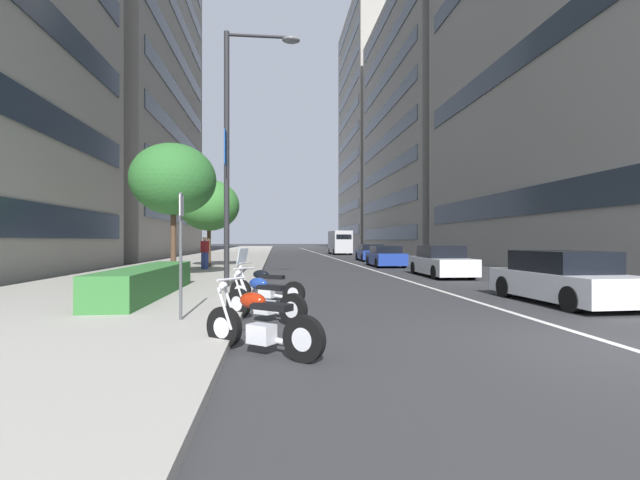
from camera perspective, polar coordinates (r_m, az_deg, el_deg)
The scene contains 19 objects.
ground_plane at distance 8.38m, azimuth 35.69°, elevation -11.57°, with size 400.00×400.00×0.00m, color #303033.
sidewalk_right_plaza at distance 36.50m, azimuth -13.53°, elevation -2.55°, with size 160.00×8.30×0.15m, color #A39E93.
lane_centre_stripe at distance 41.54m, azimuth 1.66°, elevation -2.35°, with size 110.00×0.16×0.01m, color silver.
motorcycle_under_tarp at distance 6.55m, azimuth -7.82°, elevation -11.12°, with size 1.42×1.77×1.10m.
motorcycle_mid_row at distance 9.11m, azimuth -7.39°, elevation -8.00°, with size 1.44×1.70×1.10m.
motorcycle_nearest_camera at distance 11.74m, azimuth -7.23°, elevation -6.13°, with size 1.12×2.02×1.46m.
car_following_behind at distance 13.24m, azimuth 29.27°, elevation -4.44°, with size 4.24×2.00×1.39m.
car_lead_in_lane at distance 20.88m, azimuth 15.59°, elevation -2.84°, with size 4.64×1.93×1.43m.
car_approaching_light at distance 28.05m, azimuth 8.59°, elevation -2.20°, with size 4.20×1.94×1.31m.
car_mid_block_traffic at distance 35.77m, azimuth 6.61°, elevation -1.68°, with size 4.56×2.07×1.36m.
delivery_van_ahead at distance 51.56m, azimuth 2.63°, elevation -0.26°, with size 5.60×2.20×2.78m.
parking_sign_by_curb at distance 8.75m, azimuth -17.80°, elevation -0.37°, with size 0.32×0.06×2.45m.
street_lamp_with_banners at distance 15.02m, azimuth -10.79°, elevation 13.42°, with size 1.26×2.51×8.42m.
clipped_hedge_bed at distance 13.01m, azimuth -21.70°, elevation -5.03°, with size 6.43×1.10×0.79m, color #337033.
street_tree_mid_sidewalk at distance 18.76m, azimuth -18.69°, elevation 7.52°, with size 3.41×3.41×5.45m.
street_tree_far_plaza at distance 25.95m, azimuth -14.37°, elevation 4.42°, with size 3.47×3.47×5.03m.
pedestrian_on_plaza at distance 23.86m, azimuth -14.89°, elevation -1.59°, with size 0.46×0.47×1.74m.
office_tower_near_left at distance 58.66m, azimuth 16.52°, elevation 13.73°, with size 27.24×16.37×31.28m.
office_tower_far_left_down_avenue at distance 86.37m, azimuth 10.03°, elevation 13.76°, with size 24.59×18.95×44.56m.
Camera 1 is at (-6.14, 5.45, 1.68)m, focal length 24.37 mm.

